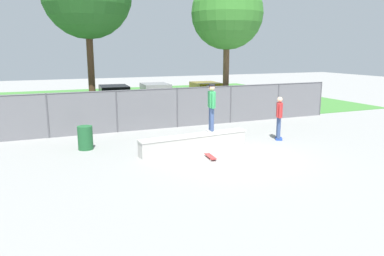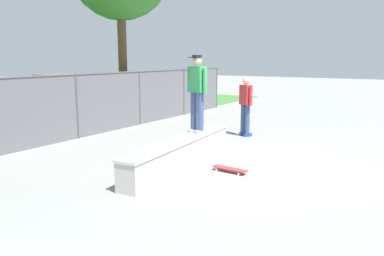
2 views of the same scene
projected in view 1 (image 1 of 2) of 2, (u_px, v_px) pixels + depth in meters
name	position (u px, v px, depth m)	size (l,w,h in m)	color
ground_plane	(232.00, 156.00, 13.15)	(80.00, 80.00, 0.00)	gray
grass_strip	(129.00, 101.00, 27.44)	(29.68, 20.00, 0.02)	#3D7A33
concrete_ledge	(194.00, 143.00, 13.82)	(4.39, 0.89, 0.62)	#B7B5AD
skateboarder	(211.00, 106.00, 13.82)	(0.36, 0.59, 1.84)	beige
skateboard	(210.00, 156.00, 12.88)	(0.28, 0.82, 0.09)	red
chainlink_fence	(177.00, 106.00, 17.94)	(17.75, 0.07, 1.94)	#4C4C51
tree_near_right	(227.00, 14.00, 19.00)	(3.71, 3.71, 7.43)	brown
car_black	(114.00, 99.00, 22.01)	(2.25, 4.32, 1.66)	black
car_white	(155.00, 96.00, 23.36)	(2.25, 4.32, 1.66)	silver
car_yellow	(205.00, 95.00, 24.24)	(2.25, 4.32, 1.66)	gold
bystander	(279.00, 116.00, 15.35)	(0.41, 0.53, 1.82)	#2647A5
trash_bin	(85.00, 138.00, 13.98)	(0.56, 0.56, 0.90)	#1E592D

